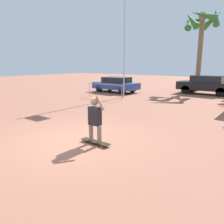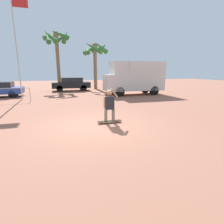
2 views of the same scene
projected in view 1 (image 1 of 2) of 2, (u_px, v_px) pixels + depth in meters
name	position (u px, v px, depth m)	size (l,w,h in m)	color
ground_plane	(75.00, 141.00, 7.20)	(80.00, 80.00, 0.00)	#935B47
skateboard	(95.00, 142.00, 6.90)	(1.08, 0.25, 0.09)	black
person_skateboarder	(95.00, 117.00, 6.73)	(0.66, 0.24, 1.47)	gray
parked_car_black	(206.00, 84.00, 18.15)	(4.40, 1.86, 1.56)	black
parked_car_blue	(116.00, 84.00, 19.45)	(4.08, 1.84, 1.35)	black
palm_tree_center_background	(202.00, 26.00, 19.53)	(3.34, 3.48, 7.19)	brown
flagpole	(126.00, 33.00, 15.67)	(1.20, 0.12, 7.94)	#B7B7BC
plaza_railing_segment	(105.00, 87.00, 15.89)	(3.12, 0.05, 1.08)	#99999E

